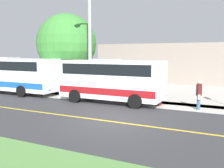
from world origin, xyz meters
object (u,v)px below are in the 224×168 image
object	(u,v)px
pedestrian_with_bags	(199,94)
street_light_pole	(89,37)
transit_bus_rear	(0,73)
shuttle_bus_front	(112,78)
commercial_building	(205,63)
tree_curbside	(67,44)
pedestrian_waiting	(160,92)

from	to	relation	value
pedestrian_with_bags	street_light_pole	world-z (taller)	street_light_pole
transit_bus_rear	street_light_pole	distance (m)	9.23
shuttle_bus_front	commercial_building	distance (m)	17.40
pedestrian_with_bags	shuttle_bus_front	bearing A→B (deg)	-88.08
transit_bus_rear	tree_curbside	distance (m)	6.28
tree_curbside	pedestrian_with_bags	bearing A→B (deg)	76.92
street_light_pole	shuttle_bus_front	bearing A→B (deg)	80.23
pedestrian_waiting	street_light_pole	bearing A→B (deg)	-89.91
tree_curbside	commercial_building	world-z (taller)	tree_curbside
shuttle_bus_front	commercial_building	world-z (taller)	commercial_building
pedestrian_with_bags	pedestrian_waiting	bearing A→B (deg)	-93.81
shuttle_bus_front	street_light_pole	bearing A→B (deg)	-99.77
shuttle_bus_front	transit_bus_rear	bearing A→B (deg)	-89.59
transit_bus_rear	commercial_building	distance (m)	22.64
street_light_pole	commercial_building	bearing A→B (deg)	159.29
transit_bus_rear	commercial_building	world-z (taller)	commercial_building
shuttle_bus_front	commercial_building	bearing A→B (deg)	165.83
transit_bus_rear	pedestrian_waiting	distance (m)	14.08
transit_bus_rear	pedestrian_with_bags	world-z (taller)	transit_bus_rear
pedestrian_with_bags	tree_curbside	xyz separation A→B (m)	(-2.67, -11.49, 3.23)
pedestrian_with_bags	pedestrian_waiting	size ratio (longest dim) A/B	1.08
pedestrian_with_bags	commercial_building	distance (m)	16.78
transit_bus_rear	tree_curbside	size ratio (longest dim) A/B	1.75
pedestrian_with_bags	tree_curbside	world-z (taller)	tree_curbside
street_light_pole	pedestrian_waiting	bearing A→B (deg)	90.09
shuttle_bus_front	pedestrian_waiting	bearing A→B (deg)	96.08
shuttle_bus_front	street_light_pole	xyz separation A→B (m)	(-0.34, -1.99, 2.89)
transit_bus_rear	street_light_pole	world-z (taller)	street_light_pole
pedestrian_waiting	tree_curbside	world-z (taller)	tree_curbside
shuttle_bus_front	tree_curbside	bearing A→B (deg)	-116.26
shuttle_bus_front	tree_curbside	world-z (taller)	tree_curbside
shuttle_bus_front	pedestrian_with_bags	bearing A→B (deg)	91.92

